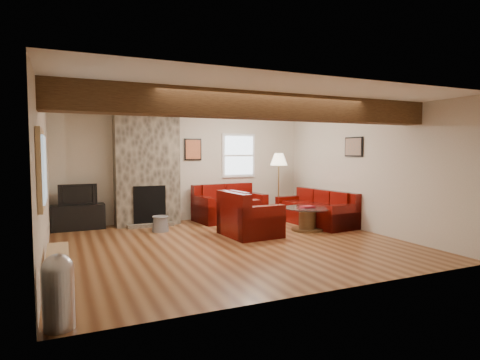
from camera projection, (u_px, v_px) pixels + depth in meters
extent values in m
plane|color=brown|center=(232.00, 243.00, 7.19)|extent=(8.00, 8.00, 0.00)
plane|color=white|center=(231.00, 103.00, 7.02)|extent=(8.00, 8.00, 0.00)
plane|color=beige|center=(187.00, 168.00, 9.61)|extent=(8.00, 0.00, 8.00)
plane|color=beige|center=(325.00, 186.00, 4.60)|extent=(8.00, 0.00, 8.00)
plane|color=beige|center=(43.00, 179.00, 5.88)|extent=(0.00, 7.50, 7.50)
plane|color=beige|center=(364.00, 171.00, 8.33)|extent=(0.00, 7.50, 7.50)
cube|color=#331E0F|center=(265.00, 106.00, 5.89)|extent=(6.00, 0.36, 0.38)
cube|color=#3B362D|center=(147.00, 169.00, 8.97)|extent=(1.40, 0.50, 2.50)
cube|color=black|center=(150.00, 206.00, 8.80)|extent=(0.70, 0.06, 0.90)
cube|color=#3B362D|center=(150.00, 225.00, 8.78)|extent=(1.00, 0.25, 0.08)
cylinder|color=#4D3118|center=(307.00, 229.00, 8.40)|extent=(0.66, 0.66, 0.04)
cylinder|color=#4D3118|center=(307.00, 220.00, 8.38)|extent=(0.35, 0.35, 0.44)
cylinder|color=silver|center=(307.00, 208.00, 8.36)|extent=(0.99, 0.99, 0.02)
cube|color=maroon|center=(307.00, 207.00, 8.36)|extent=(0.27, 0.20, 0.03)
cube|color=black|center=(78.00, 217.00, 8.47)|extent=(1.06, 0.42, 0.53)
imported|color=black|center=(78.00, 194.00, 8.44)|extent=(0.76, 0.10, 0.44)
cylinder|color=tan|center=(278.00, 219.00, 9.75)|extent=(0.29, 0.29, 0.03)
cylinder|color=tan|center=(279.00, 190.00, 9.70)|extent=(0.03, 0.03, 1.44)
cone|color=#F4E3B9|center=(279.00, 159.00, 9.65)|extent=(0.41, 0.41, 0.29)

